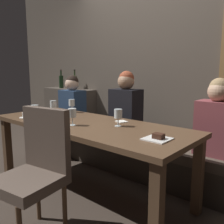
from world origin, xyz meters
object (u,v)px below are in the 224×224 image
(diner_redhead, at_px, (72,102))
(wine_glass_end_right, at_px, (53,104))
(diner_far_end, at_px, (217,119))
(wine_glass_center_front, at_px, (118,114))
(espresso_cup, at_px, (25,116))
(dining_table, at_px, (87,131))
(wine_glass_far_right, at_px, (72,113))
(chair_near_side, at_px, (36,165))
(dessert_plate, at_px, (158,138))
(diner_bearded, at_px, (126,106))
(wine_bottle_pale_label, at_px, (75,82))
(wine_glass_center_back, at_px, (35,109))
(wine_glass_near_left, at_px, (72,103))
(banquette_bench, at_px, (128,153))
(wine_bottle_dark_red, at_px, (61,81))

(diner_redhead, height_order, wine_glass_end_right, diner_redhead)
(diner_far_end, xyz_separation_m, wine_glass_center_front, (-0.69, -0.64, 0.05))
(diner_redhead, bearing_deg, espresso_cup, -70.54)
(dining_table, xyz_separation_m, wine_glass_end_right, (-0.66, 0.07, 0.20))
(diner_far_end, height_order, espresso_cup, diner_far_end)
(wine_glass_far_right, bearing_deg, dining_table, 86.64)
(chair_near_side, xyz_separation_m, dessert_plate, (0.65, 0.65, 0.20))
(chair_near_side, distance_m, espresso_cup, 1.03)
(diner_bearded, xyz_separation_m, diner_far_end, (1.06, 0.05, -0.03))
(chair_near_side, xyz_separation_m, diner_bearded, (-0.24, 1.39, 0.27))
(diner_bearded, bearing_deg, wine_bottle_pale_label, 164.76)
(diner_redhead, relative_size, wine_glass_far_right, 4.52)
(diner_redhead, height_order, diner_bearded, diner_bearded)
(wine_glass_center_back, bearing_deg, wine_glass_near_left, 99.98)
(dining_table, xyz_separation_m, wine_glass_center_front, (0.34, 0.08, 0.20))
(wine_glass_near_left, relative_size, wine_glass_center_back, 1.00)
(wine_glass_center_back, bearing_deg, diner_bearded, 63.72)
(dining_table, relative_size, wine_bottle_pale_label, 6.75)
(diner_far_end, relative_size, wine_glass_end_right, 4.53)
(banquette_bench, relative_size, chair_near_side, 2.55)
(wine_glass_near_left, bearing_deg, banquette_bench, 33.62)
(wine_glass_end_right, height_order, wine_glass_near_left, same)
(chair_near_side, bearing_deg, diner_far_end, 60.28)
(diner_redhead, relative_size, wine_bottle_dark_red, 2.27)
(wine_glass_far_right, xyz_separation_m, wine_glass_center_front, (0.35, 0.26, -0.00))
(wine_glass_far_right, xyz_separation_m, dessert_plate, (0.87, 0.10, -0.10))
(dessert_plate, bearing_deg, chair_near_side, -135.06)
(dining_table, height_order, wine_bottle_dark_red, wine_bottle_dark_red)
(dining_table, relative_size, wine_glass_near_left, 13.41)
(chair_near_side, bearing_deg, wine_glass_center_front, 80.67)
(wine_glass_near_left, xyz_separation_m, espresso_cup, (-0.10, -0.59, -0.09))
(diner_redhead, relative_size, wine_glass_end_right, 4.52)
(diner_bearded, xyz_separation_m, wine_glass_near_left, (-0.57, -0.37, 0.02))
(banquette_bench, relative_size, wine_glass_center_back, 15.24)
(chair_near_side, xyz_separation_m, diner_far_end, (0.82, 1.44, 0.24))
(chair_near_side, relative_size, dessert_plate, 5.16)
(wine_bottle_pale_label, bearing_deg, dining_table, -36.80)
(diner_redhead, relative_size, dessert_plate, 3.90)
(dining_table, xyz_separation_m, wine_glass_far_right, (-0.01, -0.18, 0.20))
(espresso_cup, bearing_deg, wine_glass_center_back, 0.42)
(diner_bearded, relative_size, wine_bottle_dark_red, 2.47)
(dining_table, height_order, banquette_bench, dining_table)
(banquette_bench, distance_m, wine_glass_end_right, 1.11)
(diner_bearded, bearing_deg, banquette_bench, 50.98)
(wine_glass_center_front, bearing_deg, diner_redhead, 156.50)
(wine_glass_end_right, relative_size, wine_glass_far_right, 1.00)
(chair_near_side, bearing_deg, diner_bearded, 99.58)
(wine_glass_center_front, bearing_deg, espresso_cup, -160.79)
(wine_bottle_dark_red, xyz_separation_m, wine_bottle_pale_label, (0.36, 0.00, 0.00))
(diner_far_end, bearing_deg, espresso_cup, -149.93)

